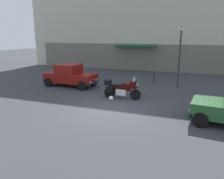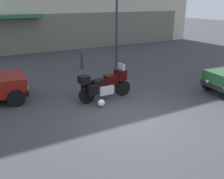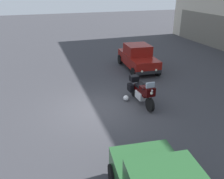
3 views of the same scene
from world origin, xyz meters
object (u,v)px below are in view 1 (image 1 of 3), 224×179
motorcycle (122,89)px  bollard_curbside (154,77)px  helmet (111,98)px  car_hatchback_near (70,75)px  streetlamp_curbside (180,51)px

motorcycle → bollard_curbside: bearing=76.0°
helmet → bollard_curbside: bollard_curbside is taller
car_hatchback_near → bollard_curbside: bearing=31.9°
car_hatchback_near → helmet: bearing=-27.0°
car_hatchback_near → bollard_curbside: size_ratio=4.24×
streetlamp_curbside → bollard_curbside: size_ratio=4.57×
helmet → bollard_curbside: 5.75m
motorcycle → helmet: bearing=-128.6°
helmet → streetlamp_curbside: size_ratio=0.07×
motorcycle → car_hatchback_near: car_hatchback_near is taller
car_hatchback_near → bollard_curbside: 6.47m
helmet → car_hatchback_near: (-4.16, 2.46, 0.67)m
motorcycle → streetlamp_curbside: streetlamp_curbside is taller
car_hatchback_near → streetlamp_curbside: bearing=19.6°
motorcycle → car_hatchback_near: 4.97m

